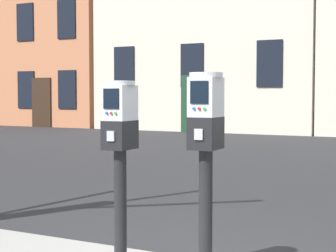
# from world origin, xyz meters

# --- Properties ---
(parking_meter_near_kerb) EXTENTS (0.22, 0.26, 1.35)m
(parking_meter_near_kerb) POSITION_xyz_m (-0.49, -0.33, 1.07)
(parking_meter_near_kerb) COLOR black
(parking_meter_near_kerb) RESTS_ON sidewalk_slab
(parking_meter_twin_adjacent) EXTENTS (0.22, 0.26, 1.39)m
(parking_meter_twin_adjacent) POSITION_xyz_m (0.16, -0.33, 1.10)
(parking_meter_twin_adjacent) COLOR black
(parking_meter_twin_adjacent) RESTS_ON sidewalk_slab
(townhouse_green_painted) EXTENTS (6.63, 5.92, 11.61)m
(townhouse_green_painted) POSITION_xyz_m (-14.90, 17.76, 5.81)
(townhouse_green_painted) COLOR #B7704C
(townhouse_green_painted) RESTS_ON ground_plane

